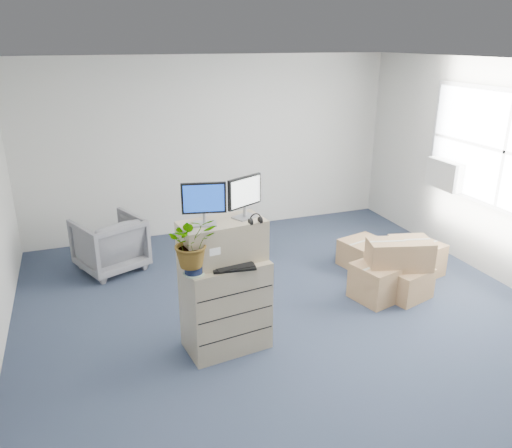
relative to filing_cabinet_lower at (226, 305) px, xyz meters
The scene contains 18 objects.
ground 0.96m from the filing_cabinet_lower, ahead, with size 7.00×7.00×0.00m, color #262E45.
wall_back 3.60m from the filing_cabinet_lower, 76.38° to the left, with size 6.00×0.02×2.80m, color beige.
window 3.99m from the filing_cabinet_lower, ahead, with size 0.07×2.72×1.52m.
ac_unit 3.97m from the filing_cabinet_lower, 19.05° to the left, with size 0.24×0.60×0.40m, color #B9B9B4.
filing_cabinet_lower is the anchor object (origin of this frame).
filing_cabinet_upper 0.69m from the filing_cabinet_lower, 97.24° to the left, with size 0.82×0.41×0.41m, color tan.
monitor_left 1.14m from the filing_cabinet_lower, behind, with size 0.41×0.20×0.41m.
monitor_right 1.15m from the filing_cabinet_lower, 15.42° to the left, with size 0.39×0.24×0.42m.
headphones 0.97m from the filing_cabinet_lower, 20.21° to the right, with size 0.13×0.13×0.01m, color black.
keyboard 0.52m from the filing_cabinet_lower, 77.70° to the right, with size 0.41×0.17×0.02m, color black.
mouse 0.58m from the filing_cabinet_lower, ahead, with size 0.08×0.05×0.03m, color silver.
water_bottle 0.60m from the filing_cabinet_lower, 52.99° to the left, with size 0.07×0.07×0.23m, color gray.
phone_dock 0.52m from the filing_cabinet_lower, 162.86° to the left, with size 0.05×0.05×0.11m.
external_drive 0.64m from the filing_cabinet_lower, 30.68° to the left, with size 0.17×0.13×0.05m, color black.
tissue_box 0.67m from the filing_cabinet_lower, 18.10° to the left, with size 0.22×0.11×0.08m, color #4490E8.
potted_plant 0.84m from the filing_cabinet_lower, 155.52° to the right, with size 0.46×0.51×0.47m.
office_chair 2.51m from the filing_cabinet_lower, 112.44° to the left, with size 0.80×0.75×0.83m, color #58595D.
cardboard_boxes 2.47m from the filing_cabinet_lower, 13.03° to the left, with size 1.56×1.58×0.76m.
Camera 1 is at (-2.06, -4.16, 3.02)m, focal length 35.00 mm.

